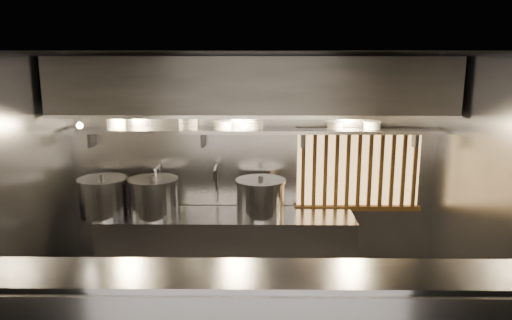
{
  "coord_description": "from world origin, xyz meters",
  "views": [
    {
      "loc": [
        0.11,
        -4.52,
        2.79
      ],
      "look_at": [
        0.05,
        0.55,
        1.69
      ],
      "focal_mm": 35.0,
      "sensor_mm": 36.0,
      "label": 1
    }
  ],
  "objects_px": {
    "pendant_bulb": "(244,125)",
    "stock_pot_mid": "(154,197)",
    "stock_pot_right": "(261,197)",
    "heat_lamp": "(77,120)",
    "stock_pot_left": "(104,197)"
  },
  "relations": [
    {
      "from": "stock_pot_mid",
      "to": "heat_lamp",
      "type": "bearing_deg",
      "value": -161.64
    },
    {
      "from": "stock_pot_mid",
      "to": "stock_pot_right",
      "type": "height_order",
      "value": "stock_pot_mid"
    },
    {
      "from": "heat_lamp",
      "to": "stock_pot_left",
      "type": "relative_size",
      "value": 0.53
    },
    {
      "from": "heat_lamp",
      "to": "stock_pot_left",
      "type": "xyz_separation_m",
      "value": [
        0.15,
        0.25,
        -0.94
      ]
    },
    {
      "from": "pendant_bulb",
      "to": "stock_pot_right",
      "type": "height_order",
      "value": "pendant_bulb"
    },
    {
      "from": "heat_lamp",
      "to": "stock_pot_right",
      "type": "height_order",
      "value": "heat_lamp"
    },
    {
      "from": "stock_pot_left",
      "to": "stock_pot_right",
      "type": "distance_m",
      "value": 1.85
    },
    {
      "from": "pendant_bulb",
      "to": "stock_pot_right",
      "type": "relative_size",
      "value": 0.3
    },
    {
      "from": "heat_lamp",
      "to": "pendant_bulb",
      "type": "relative_size",
      "value": 1.87
    },
    {
      "from": "stock_pot_left",
      "to": "stock_pot_right",
      "type": "bearing_deg",
      "value": 0.7
    },
    {
      "from": "stock_pot_left",
      "to": "stock_pot_mid",
      "type": "bearing_deg",
      "value": -0.16
    },
    {
      "from": "stock_pot_left",
      "to": "stock_pot_mid",
      "type": "height_order",
      "value": "stock_pot_left"
    },
    {
      "from": "stock_pot_mid",
      "to": "stock_pot_right",
      "type": "xyz_separation_m",
      "value": [
        1.26,
        0.02,
        -0.01
      ]
    },
    {
      "from": "pendant_bulb",
      "to": "stock_pot_left",
      "type": "bearing_deg",
      "value": -176.44
    },
    {
      "from": "pendant_bulb",
      "to": "stock_pot_mid",
      "type": "xyz_separation_m",
      "value": [
        -1.06,
        -0.1,
        -0.84
      ]
    }
  ]
}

